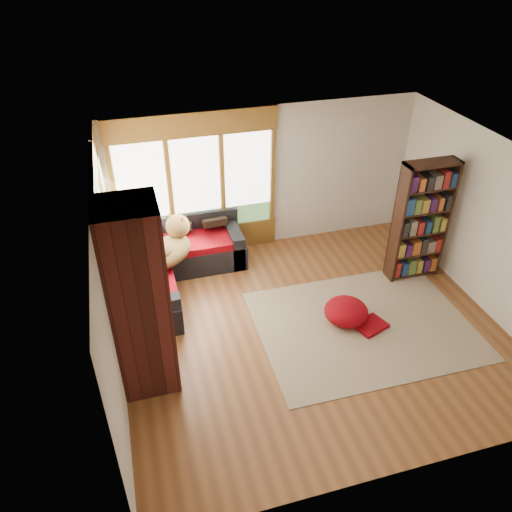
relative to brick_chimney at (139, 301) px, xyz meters
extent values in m
plane|color=brown|center=(2.40, 0.35, -1.30)|extent=(5.50, 5.50, 0.00)
plane|color=white|center=(2.40, 0.35, 1.30)|extent=(5.50, 5.50, 0.00)
cube|color=silver|center=(2.40, 2.85, 0.00)|extent=(5.50, 0.04, 2.60)
cube|color=silver|center=(2.40, -2.15, 0.00)|extent=(5.50, 0.04, 2.60)
cube|color=silver|center=(-0.35, 0.35, 0.00)|extent=(0.04, 5.00, 2.60)
cube|color=silver|center=(5.15, 0.35, 0.00)|extent=(0.04, 5.00, 2.60)
cube|color=brown|center=(1.20, 2.82, 0.05)|extent=(2.82, 0.10, 1.90)
cube|color=white|center=(1.20, 2.82, 0.05)|extent=(2.54, 0.09, 1.62)
cube|color=brown|center=(-0.32, 1.55, 0.05)|extent=(0.10, 2.62, 1.90)
cube|color=white|center=(-0.32, 1.55, 0.05)|extent=(0.09, 2.36, 1.62)
cube|color=gray|center=(-0.29, 2.38, 0.45)|extent=(0.03, 0.72, 0.90)
cube|color=#471914|center=(0.00, 0.00, 0.00)|extent=(0.70, 0.70, 2.60)
cube|color=black|center=(0.75, 2.40, -1.09)|extent=(2.20, 0.90, 0.42)
cube|color=black|center=(0.75, 2.75, -0.69)|extent=(2.20, 0.20, 0.38)
cube|color=black|center=(1.75, 2.40, -1.00)|extent=(0.20, 0.90, 0.60)
cube|color=maroon|center=(0.65, 2.28, -0.82)|extent=(1.90, 0.66, 0.12)
cube|color=black|center=(0.10, 1.75, -1.09)|extent=(0.90, 2.20, 0.42)
cube|color=black|center=(-0.25, 1.75, -0.69)|extent=(0.20, 2.20, 0.38)
cube|color=black|center=(0.10, 0.75, -1.00)|extent=(0.90, 0.20, 0.60)
cube|color=maroon|center=(0.22, 1.40, -0.82)|extent=(0.66, 1.20, 0.12)
cube|color=maroon|center=(0.22, 2.35, -0.82)|extent=(0.66, 0.66, 0.12)
cube|color=beige|center=(3.17, 0.17, -1.29)|extent=(3.18, 2.45, 0.01)
cube|color=#341B11|center=(4.96, 1.16, -0.26)|extent=(0.04, 0.30, 2.07)
cube|color=#341B11|center=(4.12, 1.16, -0.26)|extent=(0.04, 0.30, 2.07)
cube|color=#341B11|center=(4.54, 1.30, -0.26)|extent=(0.89, 0.02, 2.07)
cube|color=#341B11|center=(4.54, 1.16, -1.24)|extent=(0.81, 0.28, 0.03)
cube|color=#341B11|center=(4.54, 1.16, -0.85)|extent=(0.81, 0.28, 0.03)
cube|color=#341B11|center=(4.54, 1.16, -0.45)|extent=(0.81, 0.28, 0.03)
cube|color=#341B11|center=(4.54, 1.16, -0.06)|extent=(0.81, 0.28, 0.03)
cube|color=#341B11|center=(4.54, 1.16, 0.34)|extent=(0.81, 0.28, 0.03)
cube|color=#341B11|center=(4.54, 1.16, 0.73)|extent=(0.81, 0.28, 0.03)
cube|color=#726659|center=(4.54, 1.14, -0.26)|extent=(0.77, 0.22, 1.91)
ellipsoid|color=maroon|center=(2.96, 0.34, -1.11)|extent=(0.79, 0.79, 0.36)
ellipsoid|color=brown|center=(0.53, 1.87, -0.52)|extent=(1.09, 1.14, 0.32)
sphere|color=brown|center=(0.75, 2.14, -0.37)|extent=(0.55, 0.55, 0.39)
cone|color=brown|center=(0.71, 2.09, -0.21)|extent=(0.20, 0.20, 0.17)
ellipsoid|color=#351F1B|center=(0.11, 1.29, -0.59)|extent=(0.71, 0.82, 0.23)
sphere|color=#351F1B|center=(-0.01, 1.52, -0.48)|extent=(0.38, 0.38, 0.28)
cone|color=#351F1B|center=(0.02, 1.47, -0.37)|extent=(0.14, 0.14, 0.12)
cube|color=black|center=(1.45, 2.61, -0.55)|extent=(0.45, 0.12, 0.45)
cube|color=black|center=(0.85, 2.61, -0.55)|extent=(0.45, 0.12, 0.45)
cube|color=black|center=(-0.08, 2.15, -0.55)|extent=(0.45, 0.12, 0.45)
cube|color=black|center=(-0.08, 1.05, -0.55)|extent=(0.45, 0.12, 0.45)
cube|color=maroon|center=(0.25, 2.61, -0.55)|extent=(0.42, 0.12, 0.42)
camera|label=1|loc=(0.07, -4.83, 3.74)|focal=35.00mm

